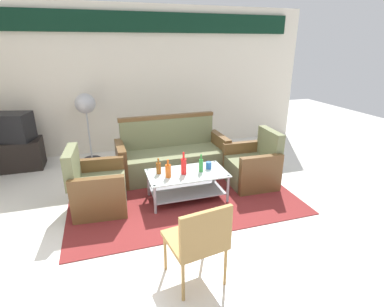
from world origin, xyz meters
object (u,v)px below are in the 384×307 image
bottle_red (184,166)px  bottle_green (201,165)px  couch (172,157)px  cup (209,165)px  armchair_right (252,167)px  tv_stand (18,155)px  television (12,127)px  pedestal_fan (86,108)px  armchair_left (97,189)px  bottle_orange (168,171)px  bottle_brown (159,168)px  wicker_chair (199,238)px  coffee_table (187,182)px

bottle_red → bottle_green: bearing=1.6°
couch → cup: bearing=109.6°
armchair_right → tv_stand: (-3.65, 1.78, -0.03)m
television → pedestal_fan: size_ratio=0.55×
bottle_red → cup: size_ratio=3.17×
couch → armchair_right: size_ratio=2.14×
pedestal_fan → armchair_left: bearing=-86.9°
bottle_orange → cup: size_ratio=2.50×
armchair_right → bottle_green: armchair_right is taller
bottle_orange → armchair_left: bearing=168.9°
couch → bottle_green: size_ratio=7.04×
bottle_green → television: television is taller
armchair_right → bottle_brown: size_ratio=3.83×
television → pedestal_fan: (1.22, 0.05, 0.25)m
couch → tv_stand: size_ratio=2.27×
cup → pedestal_fan: bearing=130.0°
bottle_orange → wicker_chair: size_ratio=0.30×
bottle_brown → bottle_orange: size_ratio=0.89×
couch → cup: size_ratio=18.16×
armchair_left → bottle_brown: 0.86m
armchair_left → pedestal_fan: bearing=-172.7°
couch → coffee_table: couch is taller
bottle_red → bottle_orange: bottle_red is taller
armchair_left → tv_stand: 2.26m
armchair_left → bottle_green: armchair_left is taller
pedestal_fan → bottle_red: bearing=-58.3°
coffee_table → wicker_chair: wicker_chair is taller
armchair_left → tv_stand: bearing=-140.0°
wicker_chair → television: bearing=113.2°
cup → bottle_green: bearing=-154.9°
bottle_orange → wicker_chair: 1.50m
armchair_right → bottle_orange: 1.44m
coffee_table → bottle_orange: bearing=-168.3°
bottle_orange → tv_stand: 3.03m
bottle_green → television: size_ratio=0.37×
bottle_green → pedestal_fan: pedestal_fan is taller
bottle_green → wicker_chair: bearing=-109.6°
bottle_green → cup: 0.16m
coffee_table → bottle_brown: 0.45m
armchair_left → television: bearing=-140.1°
pedestal_fan → bottle_brown: bearing=-64.0°
bottle_brown → pedestal_fan: size_ratio=0.17×
bottle_brown → pedestal_fan: (-0.93, 1.91, 0.52)m
armchair_left → bottle_orange: bearing=83.0°
coffee_table → pedestal_fan: size_ratio=0.87×
bottle_red → coffee_table: bearing=23.8°
armchair_left → armchair_right: (2.33, 0.05, 0.00)m
pedestal_fan → wicker_chair: pedestal_fan is taller
bottle_orange → television: size_ratio=0.36×
couch → armchair_right: couch is taller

